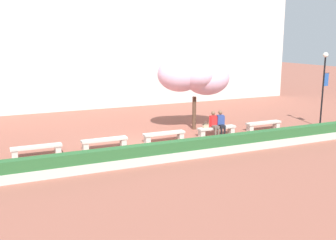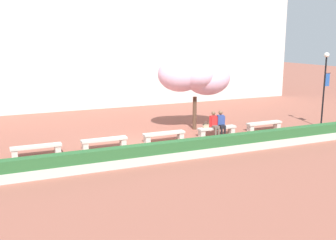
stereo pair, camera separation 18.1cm
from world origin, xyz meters
The scene contains 13 objects.
ground_plane centered at (0.00, 0.00, 0.00)m, with size 100.00×100.00×0.00m, color #8E5142.
building_facade centered at (0.00, 12.09, 4.76)m, with size 33.97×4.00×9.52m, color beige.
stone_bench_near_west centered at (-4.46, 0.00, 0.31)m, with size 2.11×0.42×0.45m.
stone_bench_center centered at (-1.49, 0.00, 0.31)m, with size 2.11×0.42×0.45m.
stone_bench_near_east centered at (1.49, 0.00, 0.31)m, with size 2.11×0.42×0.45m.
stone_bench_east_end centered at (4.46, 0.00, 0.31)m, with size 2.11×0.42×0.45m.
stone_bench_far_east centered at (7.44, 0.00, 0.31)m, with size 2.11×0.42×0.45m.
person_seated_left centered at (4.26, -0.05, 0.70)m, with size 0.51×0.69×1.29m.
person_seated_right centered at (4.66, -0.05, 0.70)m, with size 0.51×0.71×1.29m.
handbag centered at (3.80, 0.01, 0.58)m, with size 0.30×0.15×0.34m.
cherry_tree_main centered at (4.06, 1.78, 2.96)m, with size 4.05×2.46×3.98m.
lamp_post_with_banner centered at (10.82, -0.75, 2.51)m, with size 0.54×0.28×4.19m.
planter_hedge_foreground centered at (0.00, -2.91, 0.39)m, with size 21.97×0.50×0.80m.
Camera 1 is at (-5.94, -17.03, 4.95)m, focal length 42.00 mm.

